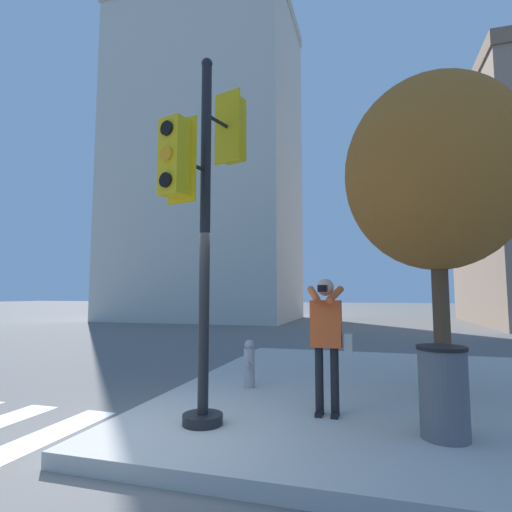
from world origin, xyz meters
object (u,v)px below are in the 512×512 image
Objects in this scene: street_tree at (435,174)px; traffic_signal_pole at (206,196)px; trash_bin at (443,392)px; person_photographer at (327,332)px; fire_hydrant at (249,364)px.

traffic_signal_pole is at bearing -141.57° from street_tree.
street_tree is at bearing 81.15° from trash_bin.
person_photographer is 2.23× the size of fire_hydrant.
traffic_signal_pole is 2.38m from person_photographer.
fire_hydrant is 3.22m from trash_bin.
trash_bin is at bearing -31.44° from fire_hydrant.
person_photographer is at bearing -135.26° from street_tree.
street_tree is 6.54× the size of fire_hydrant.
street_tree is at bearing 38.43° from traffic_signal_pole.
fire_hydrant is at bearing 148.56° from trash_bin.
traffic_signal_pole is 3.11m from fire_hydrant.
trash_bin is at bearing -21.08° from person_photographer.
street_tree is at bearing 44.74° from person_photographer.
fire_hydrant is (-3.07, -0.45, -3.15)m from street_tree.
fire_hydrant is at bearing 140.78° from person_photographer.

